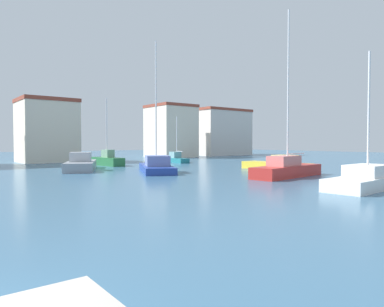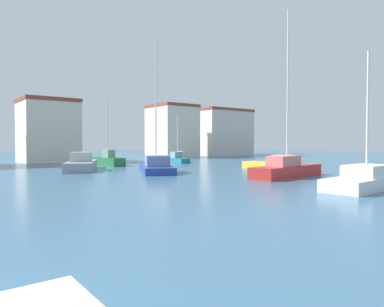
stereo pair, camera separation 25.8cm
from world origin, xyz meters
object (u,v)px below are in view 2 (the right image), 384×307
Objects in this scene: sailboat_green_distant_east at (108,160)px; motorboat_grey_distant_north at (81,164)px; sailboat_teal_far_left at (177,158)px; motorboat_yellow_mid_harbor at (278,165)px; sailboat_red_behind_lamppost at (286,168)px; sailboat_blue_far_right at (156,166)px; sailboat_white_near_pier at (367,179)px.

sailboat_green_distant_east is 0.96× the size of motorboat_grey_distant_north.
motorboat_grey_distant_north is at bearing -135.16° from sailboat_green_distant_east.
sailboat_teal_far_left is at bearing 18.40° from motorboat_grey_distant_north.
motorboat_yellow_mid_harbor is 19.04m from sailboat_green_distant_east.
sailboat_red_behind_lamppost is at bearing -136.08° from motorboat_yellow_mid_harbor.
sailboat_red_behind_lamppost is 2.10× the size of sailboat_teal_far_left.
motorboat_yellow_mid_harbor is at bearing -25.71° from sailboat_blue_far_right.
sailboat_red_behind_lamppost reaches higher than sailboat_blue_far_right.
motorboat_grey_distant_north is at bearing 121.89° from sailboat_red_behind_lamppost.
sailboat_teal_far_left is at bearing 47.79° from sailboat_blue_far_right.
sailboat_white_near_pier is 0.99× the size of motorboat_grey_distant_north.
sailboat_blue_far_right is (-10.55, 5.08, 0.06)m from motorboat_yellow_mid_harbor.
sailboat_green_distant_east is at bearing 104.11° from sailboat_red_behind_lamppost.
motorboat_yellow_mid_harbor is 0.92× the size of sailboat_green_distant_east.
sailboat_white_near_pier reaches higher than motorboat_grey_distant_north.
sailboat_white_near_pier is 1.03× the size of sailboat_green_distant_east.
sailboat_teal_far_left is (-0.58, 16.07, 0.04)m from motorboat_yellow_mid_harbor.
sailboat_red_behind_lamppost reaches higher than sailboat_teal_far_left.
sailboat_teal_far_left is at bearing 77.09° from sailboat_white_near_pier.
motorboat_yellow_mid_harbor is at bearing 59.64° from sailboat_white_near_pier.
sailboat_green_distant_east reaches higher than motorboat_yellow_mid_harbor.
sailboat_white_near_pier is 28.77m from sailboat_teal_far_left.
sailboat_red_behind_lamppost is 1.62× the size of sailboat_white_near_pier.
sailboat_red_behind_lamppost is 1.09× the size of sailboat_blue_far_right.
motorboat_grey_distant_north is (-4.79, -4.76, -0.06)m from sailboat_green_distant_east.
motorboat_yellow_mid_harbor is 0.60× the size of sailboat_blue_far_right.
sailboat_teal_far_left is (4.51, 20.97, -0.12)m from sailboat_red_behind_lamppost.
sailboat_green_distant_east is (-10.34, 15.99, 0.13)m from motorboat_yellow_mid_harbor.
sailboat_green_distant_east reaches higher than motorboat_grey_distant_north.
motorboat_grey_distant_north is (-8.12, 23.21, 0.02)m from sailboat_white_near_pier.
sailboat_blue_far_right reaches higher than motorboat_yellow_mid_harbor.
sailboat_teal_far_left is at bearing 0.47° from sailboat_green_distant_east.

